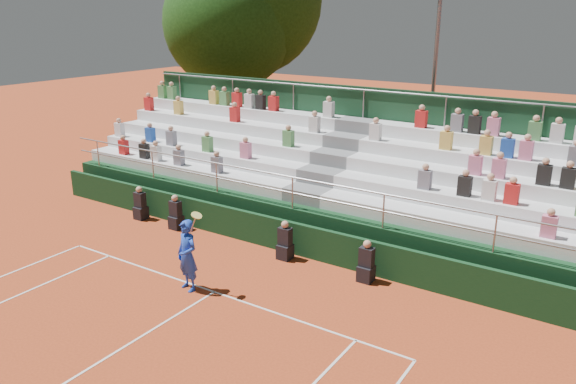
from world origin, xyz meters
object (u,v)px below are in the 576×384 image
Objects in this scene: tree_west at (229,23)px; tree_east at (247,1)px; floodlight_mast at (434,74)px; tennis_player at (187,255)px.

tree_east is (0.05, 1.49, 1.12)m from tree_west.
tree_west is 1.25× the size of floodlight_mast.
tree_east is at bearing 88.24° from tree_west.
floodlight_mast is (11.41, -1.33, -1.79)m from tree_west.
tree_west is 1.86m from tree_east.
tennis_player is 0.19× the size of tree_east.
tree_east reaches higher than floodlight_mast.
tree_west reaches higher than tennis_player.
tennis_player is 0.23× the size of tree_west.
floodlight_mast is at bearing -6.63° from tree_west.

